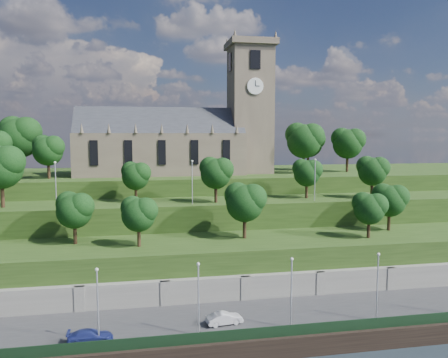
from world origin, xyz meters
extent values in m
cube|color=#2D2D30|center=(0.00, 6.00, 1.00)|extent=(160.00, 12.00, 2.00)
cube|color=black|center=(0.00, -0.05, 1.10)|extent=(160.00, 0.50, 2.20)
cube|color=black|center=(0.00, 0.60, 2.60)|extent=(160.00, 0.10, 1.20)
cube|color=slate|center=(0.00, 12.00, 2.50)|extent=(160.00, 2.00, 5.00)
cube|color=slate|center=(-15.00, 11.20, 2.50)|extent=(1.20, 0.60, 5.00)
cube|color=slate|center=(-5.00, 11.20, 2.50)|extent=(1.20, 0.60, 5.00)
cube|color=slate|center=(5.00, 11.20, 2.50)|extent=(1.20, 0.60, 5.00)
cube|color=slate|center=(15.00, 11.20, 2.50)|extent=(1.20, 0.60, 5.00)
cube|color=slate|center=(25.00, 11.20, 2.50)|extent=(1.20, 0.60, 5.00)
cube|color=#213A13|center=(0.00, 18.00, 4.00)|extent=(160.00, 12.00, 8.00)
cube|color=#213A13|center=(0.00, 29.00, 6.00)|extent=(160.00, 10.00, 12.00)
cube|color=#213A13|center=(0.00, 50.00, 7.50)|extent=(160.00, 32.00, 15.00)
cube|color=brown|center=(-4.00, 46.00, 19.00)|extent=(32.00, 12.00, 8.00)
cube|color=#27292F|center=(-4.00, 46.00, 23.00)|extent=(32.00, 10.18, 10.18)
cone|color=brown|center=(-18.00, 40.00, 23.90)|extent=(0.70, 0.70, 1.80)
cone|color=brown|center=(-13.33, 40.00, 23.90)|extent=(0.70, 0.70, 1.80)
cone|color=brown|center=(-8.67, 40.00, 23.90)|extent=(0.70, 0.70, 1.80)
cone|color=brown|center=(-4.00, 40.00, 23.90)|extent=(0.70, 0.70, 1.80)
cone|color=brown|center=(0.67, 40.00, 23.90)|extent=(0.70, 0.70, 1.80)
cone|color=brown|center=(5.33, 40.00, 23.90)|extent=(0.70, 0.70, 1.80)
cone|color=brown|center=(10.00, 40.00, 23.90)|extent=(0.70, 0.70, 1.80)
cube|color=black|center=(-16.00, 39.92, 19.50)|extent=(1.40, 0.25, 4.50)
cube|color=black|center=(-10.00, 39.92, 19.50)|extent=(1.40, 0.25, 4.50)
cube|color=black|center=(-4.00, 39.92, 19.50)|extent=(1.40, 0.25, 4.50)
cube|color=black|center=(2.00, 39.92, 19.50)|extent=(1.40, 0.25, 4.50)
cube|color=black|center=(8.00, 39.92, 19.50)|extent=(1.40, 0.25, 4.50)
cube|color=brown|center=(14.00, 46.00, 27.50)|extent=(8.00, 8.00, 25.00)
cube|color=brown|center=(14.00, 46.00, 40.60)|extent=(9.20, 9.20, 1.20)
cone|color=brown|center=(10.00, 42.00, 41.80)|extent=(0.80, 0.80, 1.60)
cone|color=brown|center=(10.00, 50.00, 41.80)|extent=(0.80, 0.80, 1.60)
cone|color=brown|center=(18.00, 42.00, 41.80)|extent=(0.80, 0.80, 1.60)
cone|color=brown|center=(18.00, 50.00, 41.80)|extent=(0.80, 0.80, 1.60)
cube|color=black|center=(14.00, 41.92, 37.00)|extent=(2.00, 0.25, 3.50)
cube|color=black|center=(14.00, 50.08, 37.00)|extent=(2.00, 0.25, 3.50)
cube|color=black|center=(9.92, 46.00, 37.00)|extent=(0.25, 2.00, 3.50)
cube|color=black|center=(18.08, 46.00, 37.00)|extent=(0.25, 2.00, 3.50)
cylinder|color=white|center=(14.00, 41.88, 32.00)|extent=(3.20, 0.30, 3.20)
cylinder|color=white|center=(18.12, 46.00, 32.00)|extent=(0.30, 3.20, 3.20)
cube|color=black|center=(14.00, 41.70, 32.50)|extent=(0.12, 0.05, 1.10)
cube|color=black|center=(14.40, 41.70, 32.00)|extent=(0.80, 0.05, 0.12)
cylinder|color=black|center=(-16.62, 20.00, 9.53)|extent=(0.50, 0.50, 3.07)
sphere|color=black|center=(-16.62, 20.00, 12.50)|extent=(4.77, 4.77, 4.77)
sphere|color=black|center=(-15.66, 19.52, 13.21)|extent=(3.58, 3.58, 3.58)
sphere|color=black|center=(-17.45, 20.60, 13.45)|extent=(3.34, 3.34, 3.34)
cylinder|color=black|center=(-8.09, 17.00, 9.44)|extent=(0.49, 0.49, 2.88)
sphere|color=black|center=(-8.09, 17.00, 12.22)|extent=(4.48, 4.48, 4.48)
sphere|color=black|center=(-7.19, 16.55, 12.89)|extent=(3.36, 3.36, 3.36)
sphere|color=black|center=(-8.87, 17.56, 13.12)|extent=(3.13, 3.13, 3.13)
cylinder|color=black|center=(6.68, 19.00, 9.72)|extent=(0.51, 0.51, 3.44)
sphere|color=black|center=(6.68, 19.00, 13.05)|extent=(5.35, 5.35, 5.35)
sphere|color=black|center=(7.75, 18.46, 13.85)|extent=(4.01, 4.01, 4.01)
sphere|color=black|center=(5.75, 19.67, 14.12)|extent=(3.75, 3.75, 3.75)
cylinder|color=black|center=(24.22, 16.00, 9.41)|extent=(0.49, 0.49, 2.83)
sphere|color=black|center=(24.22, 16.00, 12.15)|extent=(4.40, 4.40, 4.40)
sphere|color=black|center=(25.10, 15.56, 12.81)|extent=(3.30, 3.30, 3.30)
sphere|color=black|center=(23.45, 16.55, 13.03)|extent=(3.08, 3.08, 3.08)
cylinder|color=black|center=(29.79, 20.00, 9.56)|extent=(0.50, 0.50, 3.12)
sphere|color=black|center=(29.79, 20.00, 12.58)|extent=(4.86, 4.86, 4.86)
sphere|color=black|center=(30.76, 19.51, 13.31)|extent=(3.65, 3.65, 3.65)
sphere|color=black|center=(28.94, 20.61, 13.55)|extent=(3.40, 3.40, 3.40)
cylinder|color=black|center=(-27.89, 28.00, 14.02)|extent=(0.54, 0.54, 4.03)
sphere|color=black|center=(-27.89, 28.00, 17.91)|extent=(6.27, 6.27, 6.27)
sphere|color=black|center=(-26.64, 27.37, 18.85)|extent=(4.70, 4.70, 4.70)
cylinder|color=black|center=(-8.63, 30.00, 13.39)|extent=(0.48, 0.48, 2.78)
sphere|color=black|center=(-8.63, 30.00, 16.08)|extent=(4.33, 4.33, 4.33)
sphere|color=black|center=(-7.76, 29.57, 16.73)|extent=(3.25, 3.25, 3.25)
sphere|color=black|center=(-9.39, 30.54, 16.95)|extent=(3.03, 3.03, 3.03)
cylinder|color=black|center=(3.86, 27.00, 13.57)|extent=(0.50, 0.50, 3.13)
sphere|color=black|center=(3.86, 27.00, 16.59)|extent=(4.87, 4.87, 4.87)
sphere|color=black|center=(4.84, 26.51, 17.33)|extent=(3.66, 3.66, 3.66)
sphere|color=black|center=(3.01, 27.61, 17.57)|extent=(3.41, 3.41, 3.41)
cylinder|color=black|center=(19.79, 29.00, 13.43)|extent=(0.49, 0.49, 2.87)
sphere|color=black|center=(19.79, 29.00, 16.20)|extent=(4.46, 4.46, 4.46)
sphere|color=black|center=(20.68, 28.55, 16.87)|extent=(3.34, 3.34, 3.34)
sphere|color=black|center=(19.01, 29.56, 17.10)|extent=(3.12, 3.12, 3.12)
cylinder|color=black|center=(30.67, 27.00, 13.54)|extent=(0.50, 0.50, 3.08)
sphere|color=black|center=(30.67, 27.00, 16.52)|extent=(4.79, 4.79, 4.79)
sphere|color=black|center=(31.63, 26.52, 17.24)|extent=(3.59, 3.59, 3.59)
sphere|color=black|center=(29.83, 27.60, 17.48)|extent=(3.35, 3.35, 3.35)
cylinder|color=black|center=(-30.43, 48.00, 17.43)|extent=(0.58, 0.58, 4.85)
sphere|color=black|center=(-30.43, 48.00, 22.12)|extent=(7.55, 7.55, 7.55)
sphere|color=black|center=(-28.92, 47.25, 23.25)|extent=(5.66, 5.66, 5.66)
sphere|color=black|center=(-31.75, 48.94, 23.63)|extent=(5.28, 5.28, 5.28)
cylinder|color=black|center=(-23.76, 40.00, 16.66)|extent=(0.51, 0.51, 3.32)
sphere|color=black|center=(-23.76, 40.00, 19.88)|extent=(5.17, 5.17, 5.17)
sphere|color=black|center=(-22.72, 39.48, 20.65)|extent=(3.88, 3.88, 3.88)
sphere|color=black|center=(-24.66, 40.65, 20.91)|extent=(3.62, 3.62, 3.62)
cylinder|color=black|center=(24.10, 42.00, 17.19)|extent=(0.55, 0.55, 4.37)
sphere|color=black|center=(24.10, 42.00, 21.41)|extent=(6.80, 6.80, 6.80)
sphere|color=black|center=(25.46, 41.32, 22.43)|extent=(5.10, 5.10, 5.10)
sphere|color=black|center=(22.91, 42.85, 22.77)|extent=(4.76, 4.76, 4.76)
cylinder|color=black|center=(28.13, 50.00, 17.00)|extent=(0.54, 0.54, 4.00)
sphere|color=black|center=(28.13, 50.00, 20.86)|extent=(6.22, 6.22, 6.22)
sphere|color=black|center=(29.37, 49.38, 21.79)|extent=(4.66, 4.66, 4.66)
sphere|color=black|center=(27.04, 50.78, 22.11)|extent=(4.35, 4.35, 4.35)
cylinder|color=black|center=(34.42, 44.00, 16.98)|extent=(0.54, 0.54, 3.95)
sphere|color=black|center=(34.42, 44.00, 20.80)|extent=(6.15, 6.15, 6.15)
sphere|color=black|center=(35.65, 43.38, 21.72)|extent=(4.61, 4.61, 4.61)
sphere|color=black|center=(33.34, 44.77, 22.03)|extent=(4.31, 4.31, 4.31)
cylinder|color=#B2B2B7|center=(-12.00, 2.50, 5.73)|extent=(0.16, 0.16, 7.46)
sphere|color=silver|center=(-12.00, 2.50, 9.58)|extent=(0.36, 0.36, 0.36)
cylinder|color=#B2B2B7|center=(-2.00, 2.50, 5.73)|extent=(0.16, 0.16, 7.46)
sphere|color=silver|center=(-2.00, 2.50, 9.58)|extent=(0.36, 0.36, 0.36)
cylinder|color=#B2B2B7|center=(8.00, 2.50, 5.73)|extent=(0.16, 0.16, 7.46)
sphere|color=silver|center=(8.00, 2.50, 9.58)|extent=(0.36, 0.36, 0.36)
cylinder|color=#B2B2B7|center=(18.00, 2.50, 5.73)|extent=(0.16, 0.16, 7.46)
sphere|color=silver|center=(18.00, 2.50, 9.58)|extent=(0.36, 0.36, 0.36)
cylinder|color=#B2B2B7|center=(-20.00, 26.00, 15.28)|extent=(0.16, 0.16, 6.56)
sphere|color=silver|center=(-20.00, 26.00, 18.68)|extent=(0.36, 0.36, 0.36)
cylinder|color=#B2B2B7|center=(0.00, 26.00, 15.28)|extent=(0.16, 0.16, 6.56)
sphere|color=silver|center=(0.00, 26.00, 18.68)|extent=(0.36, 0.36, 0.36)
cylinder|color=#B2B2B7|center=(20.00, 26.00, 15.28)|extent=(0.16, 0.16, 6.56)
sphere|color=silver|center=(20.00, 26.00, 18.68)|extent=(0.36, 0.36, 0.36)
imported|color=#AEACB1|center=(1.11, 4.66, 2.66)|extent=(4.15, 1.95, 1.32)
imported|color=navy|center=(-12.87, 2.93, 2.65)|extent=(4.51, 1.95, 1.29)
camera|label=1|loc=(-7.24, -40.61, 22.71)|focal=35.00mm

